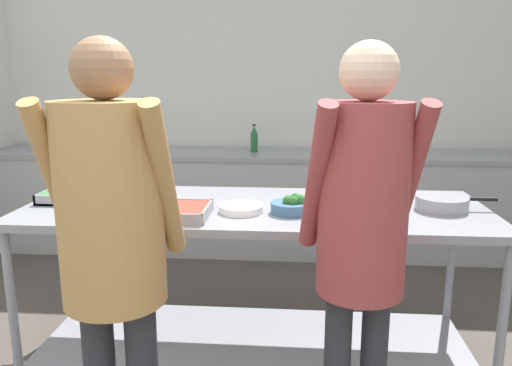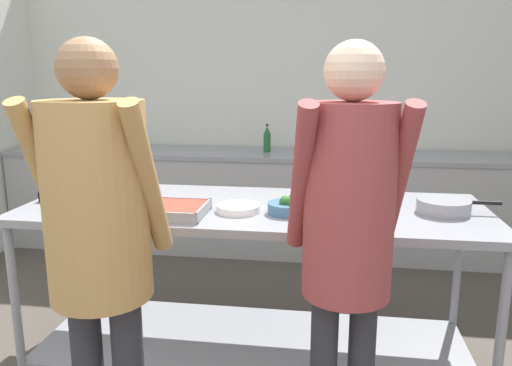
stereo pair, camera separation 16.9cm
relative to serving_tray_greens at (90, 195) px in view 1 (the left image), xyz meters
name	(u,v)px [view 1 (the left image)]	position (x,y,z in m)	size (l,w,h in m)	color
wall_rear	(261,102)	(0.78, 2.17, 0.39)	(4.93, 0.06, 2.65)	silver
back_counter	(258,201)	(0.78, 1.80, -0.48)	(4.77, 0.65, 0.90)	#A8A8A8
serving_counter	(255,259)	(0.91, -0.06, -0.32)	(2.40, 0.86, 0.91)	gray
serving_tray_greens	(90,195)	(0.00, 0.00, 0.00)	(0.49, 0.31, 0.05)	gray
serving_tray_roast	(165,212)	(0.49, -0.30, 0.00)	(0.43, 0.29, 0.05)	gray
plate_stack	(241,209)	(0.85, -0.19, -0.01)	(0.22, 0.22, 0.04)	white
broccoli_bowl	(292,206)	(1.10, -0.19, 0.01)	(0.20, 0.20, 0.10)	#3D668C
serving_tray_vegetables	(351,193)	(1.43, 0.16, 0.00)	(0.39, 0.34, 0.05)	gray
sauce_pan	(442,202)	(1.86, -0.06, 0.01)	(0.40, 0.26, 0.07)	gray
guest_serving_left	(362,219)	(1.37, -0.78, 0.12)	(0.47, 0.40, 1.70)	#2D2D33
guest_serving_right	(112,228)	(0.48, -0.94, 0.12)	(0.47, 0.37, 1.70)	#2D2D33
water_bottle	(254,139)	(0.75, 1.82, 0.08)	(0.06, 0.06, 0.25)	#23602D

